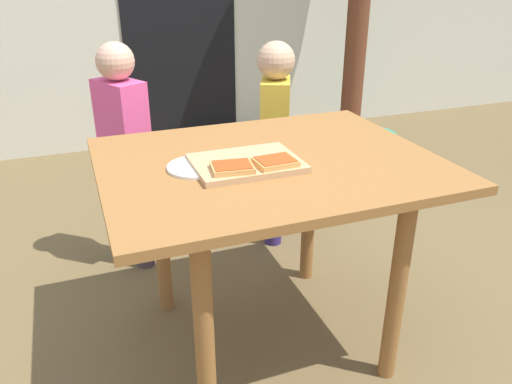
{
  "coord_description": "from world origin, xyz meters",
  "views": [
    {
      "loc": [
        -0.62,
        -1.5,
        1.4
      ],
      "look_at": [
        -0.05,
        0.0,
        0.66
      ],
      "focal_mm": 35.34,
      "sensor_mm": 36.0,
      "label": 1
    }
  ],
  "objects_px": {
    "dining_table": "(268,189)",
    "child_right": "(275,129)",
    "pizza_slice_near_right": "(275,162)",
    "cutting_board": "(246,163)",
    "child_left": "(125,144)",
    "plate_white_left": "(198,167)",
    "pizza_slice_near_left": "(232,167)",
    "garden_hose_coil": "(371,135)"
  },
  "relations": [
    {
      "from": "dining_table",
      "to": "garden_hose_coil",
      "type": "bearing_deg",
      "value": 48.85
    },
    {
      "from": "dining_table",
      "to": "child_right",
      "type": "distance_m",
      "value": 0.84
    },
    {
      "from": "child_left",
      "to": "garden_hose_coil",
      "type": "xyz_separation_m",
      "value": [
        2.2,
        1.27,
        -0.61
      ]
    },
    {
      "from": "pizza_slice_near_right",
      "to": "child_right",
      "type": "distance_m",
      "value": 0.95
    },
    {
      "from": "pizza_slice_near_left",
      "to": "child_left",
      "type": "xyz_separation_m",
      "value": [
        -0.24,
        0.88,
        -0.18
      ]
    },
    {
      "from": "garden_hose_coil",
      "to": "plate_white_left",
      "type": "bearing_deg",
      "value": -134.98
    },
    {
      "from": "pizza_slice_near_left",
      "to": "child_right",
      "type": "bearing_deg",
      "value": 59.44
    },
    {
      "from": "pizza_slice_near_left",
      "to": "child_left",
      "type": "bearing_deg",
      "value": 105.19
    },
    {
      "from": "pizza_slice_near_left",
      "to": "plate_white_left",
      "type": "height_order",
      "value": "pizza_slice_near_left"
    },
    {
      "from": "pizza_slice_near_left",
      "to": "garden_hose_coil",
      "type": "relative_size",
      "value": 0.33
    },
    {
      "from": "pizza_slice_near_right",
      "to": "child_right",
      "type": "xyz_separation_m",
      "value": [
        0.36,
        0.86,
        -0.19
      ]
    },
    {
      "from": "dining_table",
      "to": "child_left",
      "type": "relative_size",
      "value": 1.05
    },
    {
      "from": "pizza_slice_near_left",
      "to": "plate_white_left",
      "type": "bearing_deg",
      "value": 128.84
    },
    {
      "from": "garden_hose_coil",
      "to": "cutting_board",
      "type": "bearing_deg",
      "value": -132.17
    },
    {
      "from": "dining_table",
      "to": "child_right",
      "type": "xyz_separation_m",
      "value": [
        0.34,
        0.76,
        -0.04
      ]
    },
    {
      "from": "cutting_board",
      "to": "garden_hose_coil",
      "type": "xyz_separation_m",
      "value": [
        1.89,
        2.09,
        -0.77
      ]
    },
    {
      "from": "child_left",
      "to": "garden_hose_coil",
      "type": "bearing_deg",
      "value": 30.04
    },
    {
      "from": "plate_white_left",
      "to": "garden_hose_coil",
      "type": "relative_size",
      "value": 0.47
    },
    {
      "from": "pizza_slice_near_left",
      "to": "child_right",
      "type": "xyz_separation_m",
      "value": [
        0.51,
        0.86,
        -0.19
      ]
    },
    {
      "from": "cutting_board",
      "to": "child_right",
      "type": "height_order",
      "value": "child_right"
    },
    {
      "from": "cutting_board",
      "to": "pizza_slice_near_right",
      "type": "height_order",
      "value": "pizza_slice_near_right"
    },
    {
      "from": "dining_table",
      "to": "child_right",
      "type": "bearing_deg",
      "value": 65.72
    },
    {
      "from": "dining_table",
      "to": "child_right",
      "type": "height_order",
      "value": "child_right"
    },
    {
      "from": "child_right",
      "to": "garden_hose_coil",
      "type": "bearing_deg",
      "value": 41.69
    },
    {
      "from": "pizza_slice_near_left",
      "to": "child_left",
      "type": "distance_m",
      "value": 0.93
    },
    {
      "from": "child_left",
      "to": "pizza_slice_near_left",
      "type": "bearing_deg",
      "value": -74.81
    },
    {
      "from": "dining_table",
      "to": "cutting_board",
      "type": "distance_m",
      "value": 0.16
    },
    {
      "from": "dining_table",
      "to": "cutting_board",
      "type": "xyz_separation_m",
      "value": [
        -0.09,
        -0.03,
        0.12
      ]
    },
    {
      "from": "plate_white_left",
      "to": "garden_hose_coil",
      "type": "distance_m",
      "value": 2.99
    },
    {
      "from": "dining_table",
      "to": "plate_white_left",
      "type": "height_order",
      "value": "plate_white_left"
    },
    {
      "from": "dining_table",
      "to": "cutting_board",
      "type": "bearing_deg",
      "value": -161.03
    },
    {
      "from": "pizza_slice_near_right",
      "to": "child_right",
      "type": "relative_size",
      "value": 0.13
    },
    {
      "from": "cutting_board",
      "to": "pizza_slice_near_right",
      "type": "relative_size",
      "value": 2.58
    },
    {
      "from": "cutting_board",
      "to": "garden_hose_coil",
      "type": "distance_m",
      "value": 2.92
    },
    {
      "from": "cutting_board",
      "to": "plate_white_left",
      "type": "relative_size",
      "value": 1.73
    },
    {
      "from": "pizza_slice_near_left",
      "to": "child_right",
      "type": "relative_size",
      "value": 0.14
    },
    {
      "from": "garden_hose_coil",
      "to": "dining_table",
      "type": "bearing_deg",
      "value": -131.15
    },
    {
      "from": "dining_table",
      "to": "plate_white_left",
      "type": "distance_m",
      "value": 0.28
    },
    {
      "from": "garden_hose_coil",
      "to": "child_right",
      "type": "bearing_deg",
      "value": -138.31
    },
    {
      "from": "pizza_slice_near_right",
      "to": "plate_white_left",
      "type": "bearing_deg",
      "value": 154.82
    },
    {
      "from": "dining_table",
      "to": "cutting_board",
      "type": "relative_size",
      "value": 3.26
    },
    {
      "from": "child_left",
      "to": "plate_white_left",
      "type": "bearing_deg",
      "value": -78.78
    }
  ]
}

